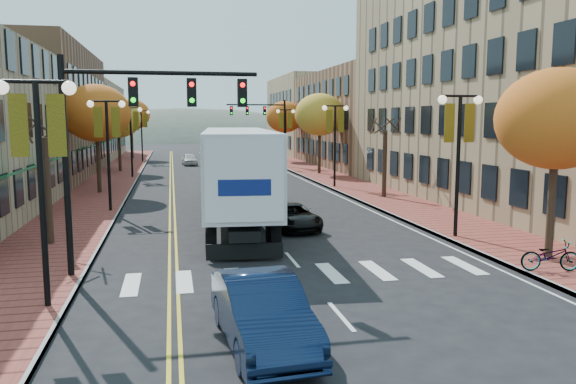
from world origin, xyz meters
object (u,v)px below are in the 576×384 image
black_suv (292,217)px  bicycle (550,256)px  navy_sedan (262,312)px  semi_truck (236,167)px

black_suv → bicycle: black_suv is taller
navy_sedan → bicycle: 10.76m
black_suv → bicycle: size_ratio=2.20×
navy_sedan → bicycle: (10.09, 3.72, -0.13)m
black_suv → bicycle: (6.58, -9.31, 0.07)m
semi_truck → black_suv: 4.18m
semi_truck → bicycle: bearing=-49.3°
semi_truck → navy_sedan: 16.04m
bicycle → navy_sedan: bearing=123.0°
semi_truck → navy_sedan: size_ratio=3.87×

